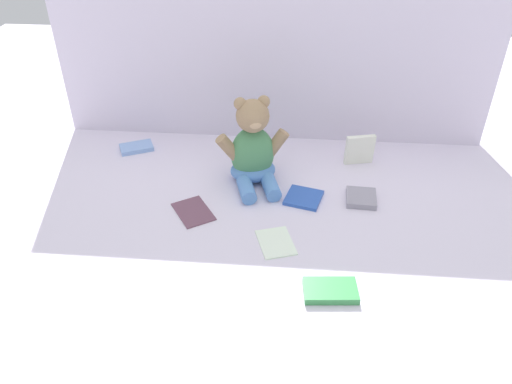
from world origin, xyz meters
name	(u,v)px	position (x,y,z in m)	size (l,w,h in m)	color
ground_plane	(263,201)	(0.00, 0.00, 0.00)	(3.20, 3.20, 0.00)	silver
backdrop_drape	(273,49)	(0.00, 0.40, 0.31)	(1.42, 0.03, 0.62)	silver
teddy_bear	(253,151)	(-0.04, 0.11, 0.10)	(0.22, 0.22, 0.27)	#4C8C59
book_case_0	(193,211)	(-0.19, -0.07, 0.00)	(0.09, 0.13, 0.01)	#674152
book_case_1	(330,291)	(0.18, -0.35, 0.01)	(0.07, 0.12, 0.02)	#3D934F
book_case_2	(304,198)	(0.12, 0.02, 0.01)	(0.10, 0.10, 0.01)	#2C55B3
book_case_3	(361,198)	(0.28, 0.03, 0.01)	(0.08, 0.09, 0.02)	gray
book_case_4	(360,150)	(0.29, 0.24, 0.05)	(0.09, 0.02, 0.10)	white
book_case_5	(276,242)	(0.05, -0.18, 0.00)	(0.09, 0.11, 0.01)	white
book_case_6	(137,147)	(-0.45, 0.26, 0.01)	(0.07, 0.11, 0.02)	#85AAE3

